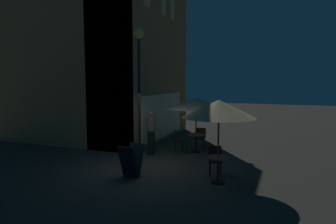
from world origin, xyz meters
TOP-DOWN VIEW (x-y plane):
  - ground_plane at (0.00, 0.00)m, footprint 60.00×60.00m
  - cafe_building at (3.64, 3.87)m, footprint 6.65×7.77m
  - street_lamp_near_corner at (0.68, 0.65)m, footprint 0.38×0.38m
  - menu_sandwich_board at (-1.12, 0.03)m, footprint 0.74×0.63m
  - cafe_table_0 at (2.77, -0.89)m, footprint 0.69×0.69m
  - cafe_table_1 at (-0.69, -2.55)m, footprint 0.64×0.64m
  - patio_umbrella_0 at (2.77, -0.89)m, footprint 2.56×2.56m
  - patio_umbrella_1 at (-0.69, -2.55)m, footprint 2.08×2.08m
  - cafe_chair_0 at (2.23, -0.33)m, footprint 0.55×0.55m
  - cafe_chair_1 at (3.62, -0.84)m, footprint 0.45×0.45m
  - cafe_chair_2 at (0.06, -2.30)m, footprint 0.52×0.52m
  - patron_standing_0 at (1.73, 0.67)m, footprint 0.34×0.34m

SIDE VIEW (x-z plane):
  - ground_plane at x=0.00m, z-range 0.00..0.00m
  - menu_sandwich_board at x=-1.12m, z-range 0.02..1.01m
  - cafe_table_1 at x=-0.69m, z-range 0.14..0.91m
  - cafe_chair_1 at x=3.62m, z-range 0.10..0.97m
  - cafe_table_0 at x=2.77m, z-range 0.16..0.91m
  - cafe_chair_2 at x=0.06m, z-range 0.10..1.00m
  - cafe_chair_0 at x=2.23m, z-range 0.10..1.05m
  - patron_standing_0 at x=1.73m, z-range 0.01..1.75m
  - patio_umbrella_0 at x=2.77m, z-range 0.90..3.13m
  - patio_umbrella_1 at x=-0.69m, z-range 0.95..3.36m
  - street_lamp_near_corner at x=0.68m, z-range 1.13..5.91m
  - cafe_building at x=3.64m, z-range -0.01..8.60m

